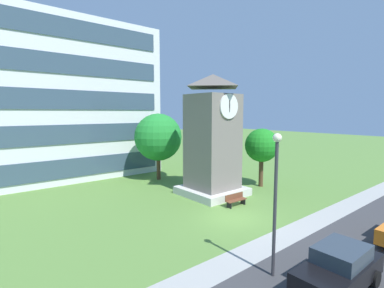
{
  "coord_description": "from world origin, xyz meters",
  "views": [
    {
      "loc": [
        -13.37,
        -12.01,
        6.82
      ],
      "look_at": [
        1.36,
        5.88,
        4.25
      ],
      "focal_mm": 26.64,
      "sensor_mm": 36.0,
      "label": 1
    }
  ],
  "objects_px": {
    "clock_tower": "(213,142)",
    "street_lamp": "(276,189)",
    "tree_streetside": "(158,137)",
    "tree_by_building": "(262,146)",
    "park_bench": "(236,200)",
    "parked_car_black": "(339,268)"
  },
  "relations": [
    {
      "from": "tree_by_building",
      "to": "street_lamp",
      "type": "bearing_deg",
      "value": -141.05
    },
    {
      "from": "clock_tower",
      "to": "park_bench",
      "type": "xyz_separation_m",
      "value": [
        -0.75,
        -3.28,
        -3.93
      ]
    },
    {
      "from": "tree_streetside",
      "to": "parked_car_black",
      "type": "bearing_deg",
      "value": -102.99
    },
    {
      "from": "park_bench",
      "to": "parked_car_black",
      "type": "relative_size",
      "value": 0.43
    },
    {
      "from": "clock_tower",
      "to": "tree_streetside",
      "type": "relative_size",
      "value": 1.47
    },
    {
      "from": "street_lamp",
      "to": "tree_by_building",
      "type": "xyz_separation_m",
      "value": [
        11.57,
        9.35,
        0.09
      ]
    },
    {
      "from": "street_lamp",
      "to": "tree_streetside",
      "type": "height_order",
      "value": "tree_streetside"
    },
    {
      "from": "park_bench",
      "to": "clock_tower",
      "type": "bearing_deg",
      "value": 77.06
    },
    {
      "from": "parked_car_black",
      "to": "tree_streetside",
      "type": "bearing_deg",
      "value": 77.01
    },
    {
      "from": "tree_by_building",
      "to": "park_bench",
      "type": "bearing_deg",
      "value": -159.13
    },
    {
      "from": "tree_by_building",
      "to": "parked_car_black",
      "type": "xyz_separation_m",
      "value": [
        -10.4,
        -11.5,
        -2.94
      ]
    },
    {
      "from": "clock_tower",
      "to": "street_lamp",
      "type": "bearing_deg",
      "value": -121.37
    },
    {
      "from": "clock_tower",
      "to": "tree_by_building",
      "type": "bearing_deg",
      "value": -10.57
    },
    {
      "from": "clock_tower",
      "to": "park_bench",
      "type": "height_order",
      "value": "clock_tower"
    },
    {
      "from": "clock_tower",
      "to": "street_lamp",
      "type": "xyz_separation_m",
      "value": [
        -6.3,
        -10.34,
        -0.68
      ]
    },
    {
      "from": "clock_tower",
      "to": "parked_car_black",
      "type": "bearing_deg",
      "value": -112.33
    },
    {
      "from": "tree_by_building",
      "to": "tree_streetside",
      "type": "distance_m",
      "value": 10.19
    },
    {
      "from": "park_bench",
      "to": "tree_by_building",
      "type": "height_order",
      "value": "tree_by_building"
    },
    {
      "from": "clock_tower",
      "to": "tree_by_building",
      "type": "distance_m",
      "value": 5.39
    },
    {
      "from": "park_bench",
      "to": "parked_car_black",
      "type": "bearing_deg",
      "value": -115.42
    },
    {
      "from": "street_lamp",
      "to": "clock_tower",
      "type": "bearing_deg",
      "value": 58.63
    },
    {
      "from": "street_lamp",
      "to": "parked_car_black",
      "type": "relative_size",
      "value": 1.41
    }
  ]
}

